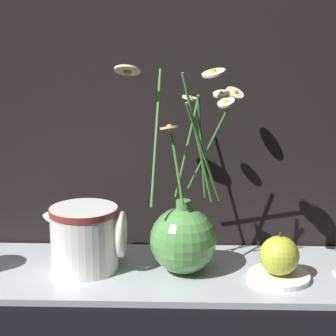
{
  "coord_description": "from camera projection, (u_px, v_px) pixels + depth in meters",
  "views": [
    {
      "loc": [
        0.04,
        -1.0,
        0.45
      ],
      "look_at": [
        0.01,
        0.0,
        0.21
      ],
      "focal_mm": 60.0,
      "sensor_mm": 36.0,
      "label": 1
    }
  ],
  "objects": [
    {
      "name": "orange_fruit",
      "position": [
        279.0,
        256.0,
        1.02
      ],
      "size": [
        0.07,
        0.07,
        0.08
      ],
      "color": "#B7C638",
      "rests_on": "saucer_plate"
    },
    {
      "name": "shelf",
      "position": [
        162.0,
        273.0,
        1.08
      ],
      "size": [
        0.87,
        0.27,
        0.01
      ],
      "color": "#B2B7BC",
      "rests_on": "ground_plane"
    },
    {
      "name": "ceramic_pitcher",
      "position": [
        86.0,
        236.0,
        1.06
      ],
      "size": [
        0.16,
        0.13,
        0.14
      ],
      "color": "white",
      "rests_on": "shelf"
    },
    {
      "name": "vase_with_flowers",
      "position": [
        183.0,
        235.0,
        1.05
      ],
      "size": [
        0.25,
        0.18,
        0.39
      ],
      "color": "#59994C",
      "rests_on": "shelf"
    },
    {
      "name": "ground_plane",
      "position": [
        162.0,
        276.0,
        1.08
      ],
      "size": [
        6.0,
        6.0,
        0.0
      ],
      "primitive_type": "plane",
      "color": "black"
    },
    {
      "name": "saucer_plate",
      "position": [
        278.0,
        277.0,
        1.03
      ],
      "size": [
        0.12,
        0.12,
        0.01
      ],
      "color": "white",
      "rests_on": "shelf"
    }
  ]
}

